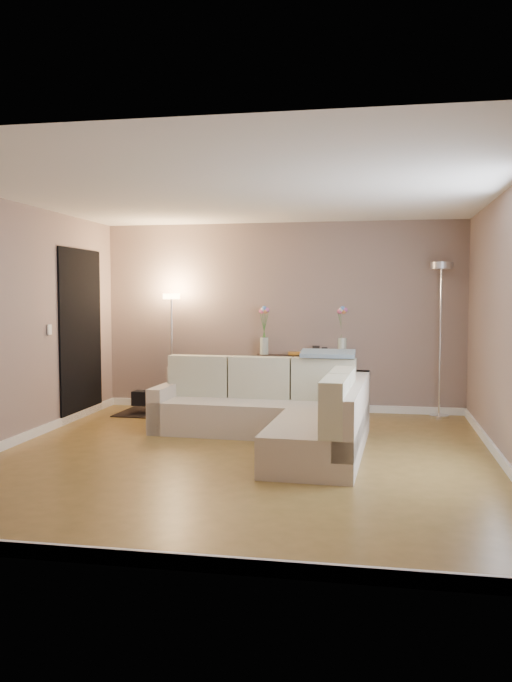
% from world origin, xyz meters
% --- Properties ---
extents(floor, '(5.00, 5.50, 0.01)m').
position_xyz_m(floor, '(0.00, 0.00, -0.01)').
color(floor, olive).
rests_on(floor, ground).
extents(ceiling, '(5.00, 5.50, 0.01)m').
position_xyz_m(ceiling, '(0.00, 0.00, 2.60)').
color(ceiling, white).
rests_on(ceiling, ground).
extents(wall_back, '(5.00, 0.02, 2.60)m').
position_xyz_m(wall_back, '(0.00, 2.76, 1.30)').
color(wall_back, gray).
rests_on(wall_back, ground).
extents(wall_front, '(5.00, 0.02, 2.60)m').
position_xyz_m(wall_front, '(0.00, -2.76, 1.30)').
color(wall_front, gray).
rests_on(wall_front, ground).
extents(wall_left, '(0.02, 5.50, 2.60)m').
position_xyz_m(wall_left, '(-2.51, 0.00, 1.30)').
color(wall_left, gray).
rests_on(wall_left, ground).
extents(wall_right, '(0.02, 5.50, 2.60)m').
position_xyz_m(wall_right, '(2.51, 0.00, 1.30)').
color(wall_right, gray).
rests_on(wall_right, ground).
extents(baseboard_back, '(5.00, 0.03, 0.10)m').
position_xyz_m(baseboard_back, '(0.00, 2.73, 0.05)').
color(baseboard_back, white).
rests_on(baseboard_back, ground).
extents(baseboard_front, '(5.00, 0.03, 0.10)m').
position_xyz_m(baseboard_front, '(0.00, -2.73, 0.05)').
color(baseboard_front, white).
rests_on(baseboard_front, ground).
extents(baseboard_left, '(0.03, 5.50, 0.10)m').
position_xyz_m(baseboard_left, '(-2.48, 0.00, 0.05)').
color(baseboard_left, white).
rests_on(baseboard_left, ground).
extents(baseboard_right, '(0.03, 5.50, 0.10)m').
position_xyz_m(baseboard_right, '(2.48, 0.00, 0.05)').
color(baseboard_right, white).
rests_on(baseboard_right, ground).
extents(doorway, '(0.02, 1.20, 2.20)m').
position_xyz_m(doorway, '(-2.48, 1.70, 1.10)').
color(doorway, black).
rests_on(doorway, ground).
extents(switch_plate, '(0.02, 0.08, 0.12)m').
position_xyz_m(switch_plate, '(-2.48, 0.85, 1.20)').
color(switch_plate, white).
rests_on(switch_plate, ground).
extents(sectional_sofa, '(2.51, 2.48, 0.87)m').
position_xyz_m(sectional_sofa, '(0.29, 0.76, 0.32)').
color(sectional_sofa, beige).
rests_on(sectional_sofa, floor).
extents(throw_blanket, '(0.63, 0.37, 0.08)m').
position_xyz_m(throw_blanket, '(0.75, 1.34, 0.93)').
color(throw_blanket, gray).
rests_on(throw_blanket, sectional_sofa).
extents(console_table, '(1.30, 0.51, 0.78)m').
position_xyz_m(console_table, '(0.24, 2.67, 0.44)').
color(console_table, black).
rests_on(console_table, floor).
extents(leaning_mirror, '(0.89, 0.16, 0.70)m').
position_xyz_m(leaning_mirror, '(0.29, 2.84, 1.15)').
color(leaning_mirror, black).
rests_on(leaning_mirror, console_table).
extents(table_decor, '(0.54, 0.14, 0.13)m').
position_xyz_m(table_decor, '(0.32, 2.65, 0.82)').
color(table_decor, orange).
rests_on(table_decor, console_table).
extents(flower_vase_left, '(0.15, 0.13, 0.67)m').
position_xyz_m(flower_vase_left, '(-0.22, 2.61, 1.07)').
color(flower_vase_left, silver).
rests_on(flower_vase_left, console_table).
extents(flower_vase_right, '(0.15, 0.13, 0.67)m').
position_xyz_m(flower_vase_right, '(0.85, 2.76, 1.07)').
color(flower_vase_right, silver).
rests_on(flower_vase_right, console_table).
extents(floor_lamp_lit, '(0.24, 0.24, 1.62)m').
position_xyz_m(floor_lamp_lit, '(-1.49, 2.46, 1.15)').
color(floor_lamp_lit, silver).
rests_on(floor_lamp_lit, floor).
extents(floor_lamp_unlit, '(0.35, 0.35, 2.03)m').
position_xyz_m(floor_lamp_unlit, '(2.13, 2.54, 1.43)').
color(floor_lamp_unlit, silver).
rests_on(floor_lamp_unlit, floor).
extents(charcoal_rug, '(1.08, 0.83, 0.01)m').
position_xyz_m(charcoal_rug, '(-1.59, 2.15, 0.01)').
color(charcoal_rug, black).
rests_on(charcoal_rug, floor).
extents(black_bag, '(0.31, 0.22, 0.19)m').
position_xyz_m(black_bag, '(-1.76, 2.08, 0.22)').
color(black_bag, black).
rests_on(black_bag, charcoal_rug).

